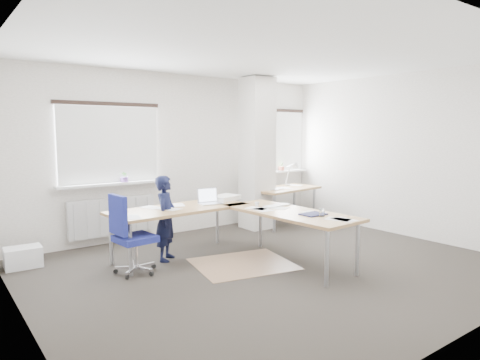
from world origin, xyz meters
TOP-DOWN VIEW (x-y plane):
  - ground at (0.00, 0.00)m, footprint 6.00×6.00m
  - room_shell at (0.18, 0.45)m, footprint 6.04×5.04m
  - floor_mat at (-0.26, 0.32)m, footprint 1.49×1.34m
  - white_crate at (-2.70, 1.97)m, footprint 0.47×0.34m
  - desk_main at (-0.22, 0.56)m, footprint 2.54×2.62m
  - desk_side at (1.88, 1.80)m, footprint 1.48×0.88m
  - task_chair at (-1.62, 0.84)m, footprint 0.56×0.56m
  - person at (-1.00, 1.12)m, footprint 0.51×0.51m

SIDE VIEW (x-z plane):
  - ground at x=0.00m, z-range 0.00..0.00m
  - floor_mat at x=-0.26m, z-range 0.00..0.01m
  - white_crate at x=-2.70m, z-range 0.00..0.27m
  - task_chair at x=-1.62m, z-range -0.23..0.81m
  - person at x=-1.00m, z-range 0.00..1.20m
  - desk_side at x=1.88m, z-range 0.08..1.29m
  - desk_main at x=-0.22m, z-range 0.21..1.17m
  - room_shell at x=0.18m, z-range 0.34..3.16m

